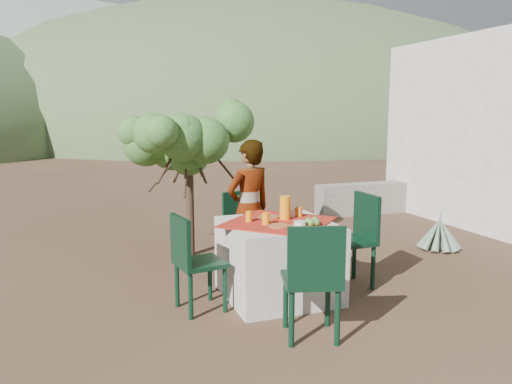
# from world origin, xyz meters

# --- Properties ---
(ground) EXTENTS (160.00, 160.00, 0.00)m
(ground) POSITION_xyz_m (0.00, 0.00, 0.00)
(ground) COLOR #372319
(ground) RESTS_ON ground
(table) EXTENTS (1.30, 1.30, 0.76)m
(table) POSITION_xyz_m (0.18, 0.09, 0.38)
(table) COLOR silver
(table) RESTS_ON ground
(chair_far) EXTENTS (0.50, 0.50, 0.89)m
(chair_far) POSITION_xyz_m (0.16, 1.14, 0.50)
(chair_far) COLOR black
(chair_far) RESTS_ON ground
(chair_near) EXTENTS (0.55, 0.55, 0.97)m
(chair_near) POSITION_xyz_m (0.07, -0.91, 0.54)
(chair_near) COLOR black
(chair_near) RESTS_ON ground
(chair_left) EXTENTS (0.48, 0.48, 0.90)m
(chair_left) POSITION_xyz_m (-0.70, 0.01, 0.50)
(chair_left) COLOR black
(chair_left) RESTS_ON ground
(chair_right) EXTENTS (0.46, 0.46, 0.98)m
(chair_right) POSITION_xyz_m (1.08, 0.13, 0.54)
(chair_right) COLOR black
(chair_right) RESTS_ON ground
(person) EXTENTS (0.64, 0.52, 1.52)m
(person) POSITION_xyz_m (0.12, 0.79, 0.76)
(person) COLOR #8C6651
(person) RESTS_ON ground
(shrub_tree) EXTENTS (1.47, 1.44, 1.73)m
(shrub_tree) POSITION_xyz_m (-0.27, 1.87, 1.36)
(shrub_tree) COLOR #432E21
(shrub_tree) RESTS_ON ground
(agave) EXTENTS (0.57, 0.56, 0.60)m
(agave) POSITION_xyz_m (2.86, 0.97, 0.20)
(agave) COLOR slate
(agave) RESTS_ON ground
(stone_wall) EXTENTS (2.60, 0.35, 0.55)m
(stone_wall) POSITION_xyz_m (3.60, 3.40, 0.28)
(stone_wall) COLOR gray
(stone_wall) RESTS_ON ground
(hill_near_right) EXTENTS (48.00, 48.00, 20.00)m
(hill_near_right) POSITION_xyz_m (12.00, 36.00, 0.00)
(hill_near_right) COLOR #3E5731
(hill_near_right) RESTS_ON ground
(hill_far_center) EXTENTS (60.00, 60.00, 24.00)m
(hill_far_center) POSITION_xyz_m (-4.00, 52.00, 0.00)
(hill_far_center) COLOR slate
(hill_far_center) RESTS_ON ground
(hill_far_right) EXTENTS (36.00, 36.00, 14.00)m
(hill_far_right) POSITION_xyz_m (28.00, 46.00, 0.00)
(hill_far_right) COLOR slate
(hill_far_right) RESTS_ON ground
(plate_far) EXTENTS (0.22, 0.22, 0.01)m
(plate_far) POSITION_xyz_m (0.16, 0.30, 0.77)
(plate_far) COLOR brown
(plate_far) RESTS_ON table
(plate_near) EXTENTS (0.20, 0.20, 0.01)m
(plate_near) POSITION_xyz_m (0.10, -0.11, 0.77)
(plate_near) COLOR brown
(plate_near) RESTS_ON table
(glass_far) EXTENTS (0.06, 0.06, 0.10)m
(glass_far) POSITION_xyz_m (-0.09, 0.19, 0.81)
(glass_far) COLOR orange
(glass_far) RESTS_ON table
(glass_near) EXTENTS (0.07, 0.07, 0.11)m
(glass_near) POSITION_xyz_m (0.02, 0.02, 0.82)
(glass_near) COLOR orange
(glass_near) RESTS_ON table
(juice_pitcher) EXTENTS (0.11, 0.11, 0.23)m
(juice_pitcher) POSITION_xyz_m (0.28, 0.17, 0.88)
(juice_pitcher) COLOR orange
(juice_pitcher) RESTS_ON table
(bowl_plate) EXTENTS (0.21, 0.21, 0.01)m
(bowl_plate) POSITION_xyz_m (0.28, -0.19, 0.77)
(bowl_plate) COLOR brown
(bowl_plate) RESTS_ON table
(white_bowl) EXTENTS (0.12, 0.12, 0.04)m
(white_bowl) POSITION_xyz_m (0.28, -0.19, 0.80)
(white_bowl) COLOR silver
(white_bowl) RESTS_ON bowl_plate
(jar_left) EXTENTS (0.06, 0.06, 0.10)m
(jar_left) POSITION_xyz_m (0.47, 0.25, 0.81)
(jar_left) COLOR orange
(jar_left) RESTS_ON table
(jar_right) EXTENTS (0.05, 0.05, 0.09)m
(jar_right) POSITION_xyz_m (0.45, 0.27, 0.81)
(jar_right) COLOR orange
(jar_right) RESTS_ON table
(napkin_holder) EXTENTS (0.07, 0.05, 0.08)m
(napkin_holder) POSITION_xyz_m (0.37, 0.23, 0.80)
(napkin_holder) COLOR silver
(napkin_holder) RESTS_ON table
(fruit_cluster) EXTENTS (0.15, 0.14, 0.07)m
(fruit_cluster) POSITION_xyz_m (0.42, -0.17, 0.80)
(fruit_cluster) COLOR #528831
(fruit_cluster) RESTS_ON table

